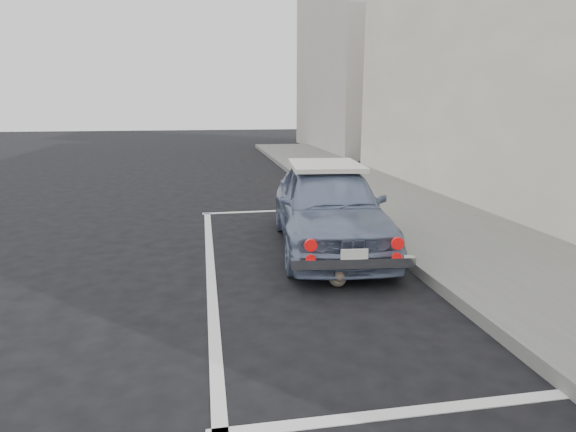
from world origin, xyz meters
TOP-DOWN VIEW (x-y plane):
  - ground at (0.00, 0.00)m, footprint 80.00×80.00m
  - sidewalk at (3.20, 2.00)m, footprint 2.80×40.00m
  - building_far at (6.35, 20.00)m, footprint 3.50×10.00m
  - pline_rear at (0.50, -0.50)m, footprint 3.00×0.12m
  - pline_front at (0.50, 6.50)m, footprint 3.00×0.12m
  - pline_side at (-0.90, 3.00)m, footprint 0.12×7.00m
  - retro_coupe at (0.98, 3.74)m, footprint 1.96×4.08m
  - cat at (0.67, 2.06)m, footprint 0.26×0.51m

SIDE VIEW (x-z plane):
  - ground at x=0.00m, z-range 0.00..0.00m
  - pline_rear at x=0.50m, z-range 0.00..0.01m
  - pline_front at x=0.50m, z-range 0.00..0.01m
  - pline_side at x=-0.90m, z-range 0.00..0.01m
  - sidewalk at x=3.20m, z-range 0.00..0.15m
  - cat at x=0.67m, z-range -0.01..0.26m
  - retro_coupe at x=0.98m, z-range 0.01..1.35m
  - building_far at x=6.35m, z-range 0.00..8.00m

